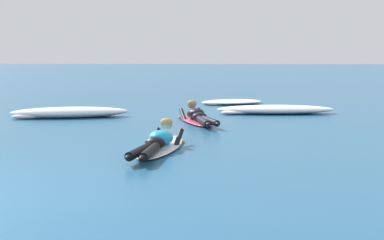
{
  "coord_description": "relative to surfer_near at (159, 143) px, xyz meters",
  "views": [
    {
      "loc": [
        3.4,
        -5.66,
        1.65
      ],
      "look_at": [
        2.85,
        5.82,
        0.21
      ],
      "focal_mm": 50.84,
      "sensor_mm": 36.0,
      "label": 1
    }
  ],
  "objects": [
    {
      "name": "whitewater_mid_left",
      "position": [
        -2.76,
        4.58,
        -0.01
      ],
      "size": [
        3.06,
        1.45,
        0.27
      ],
      "color": "white",
      "rests_on": "ground"
    },
    {
      "name": "ground_plane",
      "position": [
        -2.42,
        6.72,
        -0.13
      ],
      "size": [
        120.0,
        120.0,
        0.0
      ],
      "primitive_type": "plane",
      "color": "#235B84"
    },
    {
      "name": "surfer_far",
      "position": [
        0.51,
        3.67,
        0.0
      ],
      "size": [
        1.15,
        2.58,
        0.53
      ],
      "color": "#E54C66",
      "rests_on": "ground"
    },
    {
      "name": "whitewater_back",
      "position": [
        1.43,
        8.38,
        -0.07
      ],
      "size": [
        2.23,
        1.66,
        0.14
      ],
      "color": "white",
      "rests_on": "ground"
    },
    {
      "name": "whitewater_mid_right",
      "position": [
        2.54,
        5.67,
        -0.02
      ],
      "size": [
        3.17,
        1.07,
        0.23
      ],
      "color": "white",
      "rests_on": "ground"
    },
    {
      "name": "surfer_near",
      "position": [
        0.0,
        0.0,
        0.0
      ],
      "size": [
        0.91,
        2.68,
        0.54
      ],
      "color": "white",
      "rests_on": "ground"
    }
  ]
}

